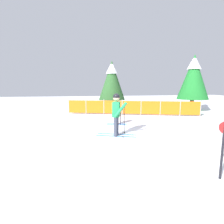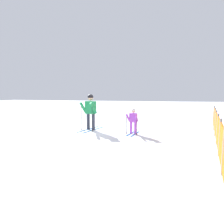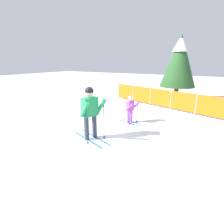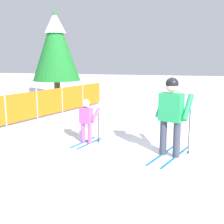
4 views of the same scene
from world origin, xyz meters
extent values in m
plane|color=white|center=(0.00, 0.00, 0.00)|extent=(60.00, 60.00, 0.00)
cube|color=#1966B2|center=(0.14, 0.21, 0.01)|extent=(1.59, 0.60, 0.02)
cube|color=#1966B2|center=(0.03, -0.09, 0.01)|extent=(1.59, 0.60, 0.02)
cylinder|color=#333847|center=(0.14, 0.21, 0.42)|extent=(0.16, 0.16, 0.79)
cylinder|color=#333847|center=(0.03, -0.09, 0.42)|extent=(0.16, 0.16, 0.79)
cube|color=#1E8C4C|center=(0.09, 0.06, 1.12)|extent=(0.43, 0.56, 0.62)
cylinder|color=#1E8C4C|center=(0.38, 0.28, 1.12)|extent=(0.50, 0.28, 0.57)
cylinder|color=#1E8C4C|center=(0.17, -0.30, 1.12)|extent=(0.50, 0.28, 0.57)
sphere|color=#D8AD8C|center=(0.09, 0.06, 1.59)|extent=(0.26, 0.26, 0.26)
sphere|color=black|center=(0.09, 0.06, 1.63)|extent=(0.28, 0.28, 0.28)
cylinder|color=black|center=(0.50, 0.26, 0.62)|extent=(0.02, 0.02, 1.23)
cylinder|color=black|center=(0.50, 0.26, 0.06)|extent=(0.07, 0.07, 0.01)
cylinder|color=black|center=(0.28, -0.36, 0.62)|extent=(0.02, 0.02, 1.23)
cylinder|color=black|center=(0.28, -0.36, 0.06)|extent=(0.07, 0.07, 0.01)
cube|color=#1966B2|center=(0.59, 2.29, 0.01)|extent=(1.05, 0.34, 0.02)
cube|color=#1966B2|center=(0.53, 2.09, 0.01)|extent=(1.05, 0.34, 0.02)
cylinder|color=#B24CD8|center=(0.59, 2.29, 0.28)|extent=(0.10, 0.10, 0.51)
cylinder|color=#B24CD8|center=(0.53, 2.09, 0.28)|extent=(0.10, 0.10, 0.51)
cube|color=#B24CD8|center=(0.56, 2.19, 0.73)|extent=(0.26, 0.36, 0.40)
cylinder|color=#B24CD8|center=(0.76, 2.34, 0.75)|extent=(0.36, 0.17, 0.34)
cylinder|color=#B24CD8|center=(0.65, 1.96, 0.75)|extent=(0.36, 0.17, 0.34)
sphere|color=#D8AD8C|center=(0.56, 2.19, 1.03)|extent=(0.17, 0.17, 0.17)
sphere|color=white|center=(0.56, 2.19, 1.06)|extent=(0.18, 0.18, 0.18)
cylinder|color=black|center=(0.82, 2.36, 0.40)|extent=(0.02, 0.02, 0.80)
cylinder|color=black|center=(0.82, 2.36, 0.06)|extent=(0.07, 0.07, 0.01)
cylinder|color=black|center=(0.69, 1.90, 0.40)|extent=(0.02, 0.02, 0.80)
cylinder|color=black|center=(0.69, 1.90, 0.06)|extent=(0.07, 0.07, 0.01)
cylinder|color=gray|center=(1.59, 5.24, 0.55)|extent=(0.06, 0.06, 1.11)
cylinder|color=gray|center=(2.87, 4.84, 0.55)|extent=(0.06, 0.06, 1.11)
cylinder|color=gray|center=(4.15, 4.44, 0.55)|extent=(0.06, 0.06, 1.11)
cylinder|color=gray|center=(5.43, 4.03, 0.55)|extent=(0.06, 0.06, 1.11)
cylinder|color=gray|center=(6.71, 3.63, 0.55)|extent=(0.06, 0.06, 1.11)
cube|color=orange|center=(2.23, 5.04, 0.55)|extent=(1.29, 0.43, 0.93)
cube|color=orange|center=(3.51, 4.64, 0.55)|extent=(1.29, 0.43, 0.93)
cube|color=orange|center=(4.79, 4.23, 0.55)|extent=(1.29, 0.43, 0.93)
cube|color=orange|center=(6.07, 3.83, 0.55)|extent=(1.29, 0.43, 0.93)
cylinder|color=#4C3823|center=(7.92, 6.37, 0.49)|extent=(0.31, 0.31, 0.98)
cone|color=#1C7229|center=(7.92, 6.37, 2.82)|extent=(2.51, 2.51, 3.67)
cone|color=white|center=(7.92, 6.37, 3.99)|extent=(1.13, 1.13, 1.10)
camera|label=1|loc=(-1.35, -6.95, 2.06)|focal=28.00mm
camera|label=2|loc=(8.29, 2.72, 1.84)|focal=28.00mm
camera|label=3|loc=(3.47, -4.33, 2.55)|focal=28.00mm
camera|label=4|loc=(-6.09, -0.12, 2.18)|focal=45.00mm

